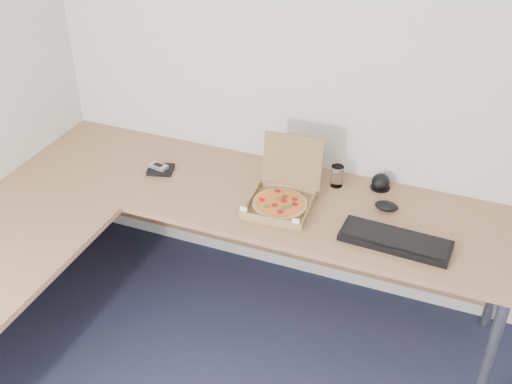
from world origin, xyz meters
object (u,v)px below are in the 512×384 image
at_px(desk, 156,231).
at_px(wallet, 161,170).
at_px(drinking_glass, 337,176).
at_px(pizza_box, 281,200).
at_px(keyboard, 395,241).

xyz_separation_m(desk, wallet, (-0.21, 0.43, 0.04)).
bearing_deg(wallet, drinking_glass, -3.19).
bearing_deg(pizza_box, desk, -146.77).
relative_size(drinking_glass, keyboard, 0.23).
bearing_deg(drinking_glass, pizza_box, -125.57).
bearing_deg(keyboard, pizza_box, 173.97).
bearing_deg(keyboard, desk, -162.35).
bearing_deg(drinking_glass, keyboard, -44.46).
distance_m(pizza_box, wallet, 0.69).
relative_size(desk, drinking_glass, 22.52).
bearing_deg(drinking_glass, desk, -136.61).
bearing_deg(pizza_box, drinking_glass, 50.41).
height_order(desk, keyboard, keyboard).
height_order(pizza_box, drinking_glass, pizza_box).
relative_size(desk, pizza_box, 7.35).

